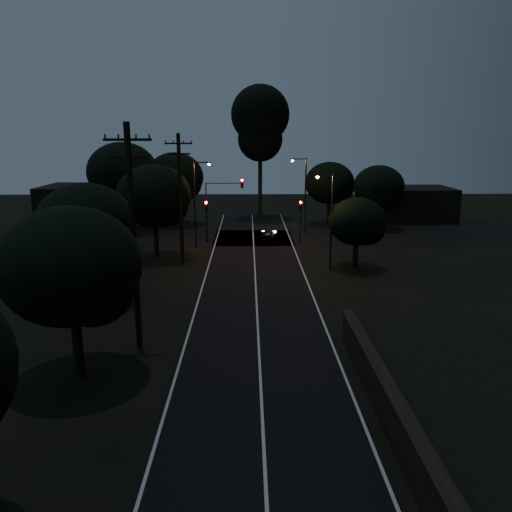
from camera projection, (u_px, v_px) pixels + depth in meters
name	position (u px, v px, depth m)	size (l,w,h in m)	color
road_surface	(255.00, 265.00, 40.85)	(60.00, 70.00, 0.03)	black
utility_pole_mid	(133.00, 236.00, 23.74)	(2.20, 0.30, 11.00)	black
utility_pole_far	(180.00, 197.00, 40.31)	(2.20, 0.30, 10.50)	black
tree_left_b	(75.00, 270.00, 20.88)	(5.98, 5.98, 7.60)	black
tree_left_c	(89.00, 227.00, 30.55)	(6.01, 6.01, 7.59)	black
tree_left_d	(156.00, 198.00, 42.16)	(6.30, 6.30, 8.00)	black
tree_far_nw	(177.00, 178.00, 57.62)	(6.62, 6.62, 8.39)	black
tree_far_w	(125.00, 174.00, 53.45)	(7.54, 7.54, 9.62)	black
tree_far_ne	(331.00, 184.00, 58.08)	(5.76, 5.76, 7.29)	black
tree_far_e	(381.00, 188.00, 55.28)	(5.59, 5.59, 7.09)	black
tree_right_a	(359.00, 223.00, 38.92)	(4.47, 4.47, 5.68)	black
tall_pine	(260.00, 122.00, 61.24)	(7.18, 7.18, 16.32)	black
building_left	(87.00, 204.00, 60.30)	(10.00, 8.00, 4.40)	black
building_right	(413.00, 204.00, 61.92)	(9.00, 7.00, 4.00)	black
signal_left	(206.00, 214.00, 48.72)	(0.28, 0.35, 4.10)	black
signal_right	(300.00, 214.00, 48.85)	(0.28, 0.35, 4.10)	black
signal_mast	(223.00, 198.00, 48.39)	(3.70, 0.35, 6.25)	black
streetlight_a	(197.00, 198.00, 46.35)	(1.66, 0.26, 8.00)	black
streetlight_b	(304.00, 191.00, 52.33)	(1.66, 0.26, 8.00)	black
streetlight_c	(330.00, 214.00, 38.81)	(1.46, 0.26, 7.50)	black
car	(268.00, 235.00, 50.33)	(1.27, 3.16, 1.08)	black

